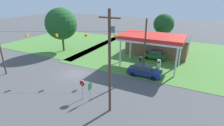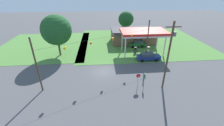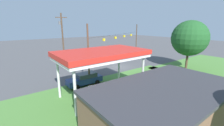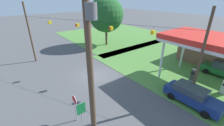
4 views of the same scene
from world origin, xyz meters
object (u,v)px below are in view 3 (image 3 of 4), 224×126
(gas_station_canopy, at_px, (102,55))
(stop_sign_roadside, at_px, (84,58))
(fuel_pump_far, at_px, (91,92))
(gas_station_store, at_px, (164,107))
(car_at_pumps_front, at_px, (85,79))
(tree_west_verge, at_px, (190,38))
(fuel_pump_near, at_px, (113,86))
(car_at_pumps_rear, at_px, (126,100))
(utility_pole_main, at_px, (63,39))
(route_sign, at_px, (80,59))

(gas_station_canopy, distance_m, stop_sign_roadside, 14.93)
(fuel_pump_far, bearing_deg, gas_station_store, 104.85)
(gas_station_store, distance_m, car_at_pumps_front, 12.71)
(stop_sign_roadside, relative_size, tree_west_verge, 0.26)
(fuel_pump_near, height_order, car_at_pumps_rear, car_at_pumps_rear)
(utility_pole_main, bearing_deg, gas_station_store, 90.65)
(utility_pole_main, bearing_deg, car_at_pumps_front, 86.44)
(fuel_pump_near, bearing_deg, fuel_pump_far, 0.00)
(car_at_pumps_rear, height_order, stop_sign_roadside, stop_sign_roadside)
(utility_pole_main, height_order, tree_west_verge, utility_pole_main)
(gas_station_store, xyz_separation_m, route_sign, (-2.75, -22.24, -0.23))
(gas_station_canopy, relative_size, fuel_pump_far, 6.88)
(gas_station_store, bearing_deg, utility_pole_main, -89.35)
(gas_station_canopy, relative_size, stop_sign_roadside, 4.26)
(gas_station_canopy, distance_m, fuel_pump_far, 4.71)
(utility_pole_main, relative_size, tree_west_verge, 1.13)
(car_at_pumps_rear, relative_size, utility_pole_main, 0.40)
(utility_pole_main, bearing_deg, car_at_pumps_rear, 89.25)
(car_at_pumps_rear, xyz_separation_m, stop_sign_roadside, (-4.30, -18.12, 0.86))
(fuel_pump_far, relative_size, route_sign, 0.64)
(car_at_pumps_front, bearing_deg, stop_sign_roadside, -115.67)
(car_at_pumps_front, xyz_separation_m, stop_sign_roadside, (-4.70, -9.62, 0.89))
(gas_station_canopy, distance_m, tree_west_verge, 19.98)
(route_sign, bearing_deg, tree_west_verge, 139.43)
(route_sign, height_order, tree_west_verge, tree_west_verge)
(car_at_pumps_rear, relative_size, stop_sign_roadside, 1.72)
(fuel_pump_far, bearing_deg, car_at_pumps_rear, 112.01)
(fuel_pump_far, bearing_deg, fuel_pump_near, 180.00)
(fuel_pump_far, bearing_deg, tree_west_verge, 179.00)
(gas_station_store, bearing_deg, route_sign, -97.04)
(stop_sign_roadside, xyz_separation_m, tree_west_verge, (-15.56, 14.24, 4.29))
(gas_station_canopy, relative_size, route_sign, 4.43)
(fuel_pump_far, height_order, car_at_pumps_rear, car_at_pumps_rear)
(stop_sign_roadside, height_order, route_sign, stop_sign_roadside)
(route_sign, xyz_separation_m, tree_west_verge, (-16.62, 14.23, 4.40))
(car_at_pumps_front, distance_m, car_at_pumps_rear, 8.51)
(car_at_pumps_front, bearing_deg, gas_station_store, 94.40)
(car_at_pumps_front, xyz_separation_m, route_sign, (-3.64, -9.60, 0.79))
(car_at_pumps_rear, bearing_deg, gas_station_store, -84.46)
(car_at_pumps_front, height_order, car_at_pumps_rear, car_at_pumps_rear)
(utility_pole_main, bearing_deg, fuel_pump_near, 95.13)
(tree_west_verge, bearing_deg, car_at_pumps_rear, 11.04)
(fuel_pump_far, relative_size, tree_west_verge, 0.16)
(gas_station_canopy, xyz_separation_m, utility_pole_main, (-0.33, -14.48, 0.85))
(stop_sign_roadside, bearing_deg, gas_station_canopy, -107.57)
(fuel_pump_near, bearing_deg, gas_station_canopy, 0.06)
(car_at_pumps_front, relative_size, car_at_pumps_rear, 1.20)
(fuel_pump_far, bearing_deg, car_at_pumps_front, -107.36)
(fuel_pump_far, xyz_separation_m, utility_pole_main, (-1.96, -14.48, 5.27))
(tree_west_verge, bearing_deg, gas_station_store, 22.48)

